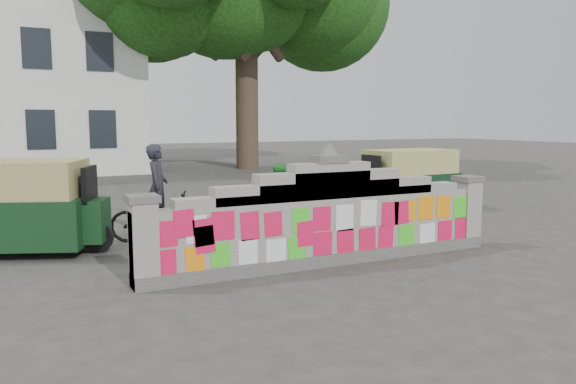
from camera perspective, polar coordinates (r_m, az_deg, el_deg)
name	(u,v)px	position (r m, az deg, el deg)	size (l,w,h in m)	color
ground	(328,264)	(9.40, 4.12, -7.27)	(100.00, 100.00, 0.00)	#383533
parapet_wall	(329,219)	(9.24, 4.18, -2.77)	(6.48, 0.44, 2.01)	#4C4C49
cyclist_bike	(158,217)	(11.23, -13.03, -2.50)	(0.65, 1.86, 0.98)	black
cyclist_rider	(158,200)	(11.18, -13.08, -0.78)	(0.60, 0.40, 1.66)	#23232B
pedestrian	(281,203)	(10.92, -0.75, -1.11)	(0.74, 0.58, 1.53)	green
rickshaw_left	(17,206)	(11.00, -25.79, -1.27)	(3.09, 2.26, 1.66)	#113318
rickshaw_right	(407,179)	(15.19, 12.02, 1.33)	(2.91, 1.43, 1.59)	black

